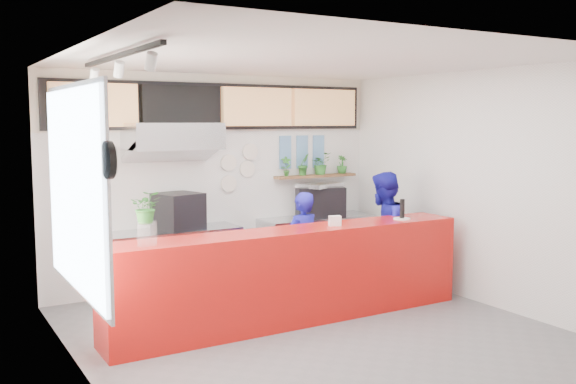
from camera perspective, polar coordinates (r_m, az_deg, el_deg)
name	(u,v)px	position (r m, az deg, el deg)	size (l,w,h in m)	color
floor	(312,331)	(7.38, 2.14, -12.23)	(5.00, 5.00, 0.00)	slate
ceiling	(313,60)	(7.03, 2.24, 11.64)	(5.00, 5.00, 0.00)	silver
wall_back	(218,180)	(9.24, -6.21, 1.04)	(5.00, 5.00, 0.00)	white
wall_left	(79,216)	(6.09, -18.06, -2.02)	(5.00, 5.00, 0.00)	white
wall_right	(475,187)	(8.65, 16.27, 0.45)	(5.00, 5.00, 0.00)	white
service_counter	(294,276)	(7.55, 0.51, -7.44)	(4.50, 0.60, 1.10)	#BA120D
cream_band	(218,103)	(9.19, -6.27, 7.87)	(5.00, 0.02, 0.80)	beige
prep_bench	(174,262)	(8.83, -10.09, -6.18)	(1.80, 0.60, 0.90)	#B2B5BA
panini_oven	(178,211)	(8.73, -9.73, -1.69)	(0.54, 0.54, 0.49)	black
extraction_hood	(173,136)	(8.57, -10.19, 4.91)	(1.20, 0.70, 0.35)	#B2B5BA
hood_lip	(173,151)	(8.58, -10.16, 3.58)	(1.20, 0.70, 0.08)	#B2B5BA
right_bench	(317,246)	(9.84, 2.60, -4.78)	(1.80, 0.60, 0.90)	#B2B5BA
espresso_machine	(320,201)	(9.76, 2.86, -0.84)	(0.71, 0.51, 0.46)	black
espresso_tray	(320,185)	(9.73, 2.86, 0.63)	(0.66, 0.46, 0.06)	silver
herb_shelf	(316,176)	(9.92, 2.48, 1.43)	(1.40, 0.18, 0.04)	brown
menu_board_far_left	(94,105)	(8.51, -16.84, 7.42)	(1.10, 0.10, 0.55)	tan
menu_board_mid_left	(181,106)	(8.86, -9.48, 7.56)	(1.10, 0.10, 0.55)	black
menu_board_mid_right	(257,107)	(9.34, -2.77, 7.57)	(1.10, 0.10, 0.55)	tan
menu_board_far_right	(324,108)	(9.94, 3.21, 7.50)	(1.10, 0.10, 0.55)	tan
soffit	(219,106)	(9.16, -6.19, 7.57)	(4.80, 0.04, 0.65)	black
window_pane	(75,190)	(6.36, -18.44, 0.14)	(0.04, 2.20, 1.90)	silver
window_frame	(77,190)	(6.36, -18.27, 0.15)	(0.03, 2.30, 2.00)	#B2B5BA
wall_clock_rim	(109,160)	(5.17, -15.67, 2.75)	(0.30, 0.30, 0.05)	black
wall_clock_face	(112,160)	(5.18, -15.35, 2.77)	(0.26, 0.26, 0.02)	white
track_rail	(119,56)	(6.15, -14.82, 11.63)	(0.05, 2.40, 0.04)	black
dec_plate_a	(229,163)	(9.25, -5.31, 2.61)	(0.24, 0.24, 0.03)	silver
dec_plate_b	(247,169)	(9.39, -3.64, 2.07)	(0.24, 0.24, 0.03)	silver
dec_plate_c	(229,183)	(9.28, -5.29, 0.76)	(0.24, 0.24, 0.03)	silver
dec_plate_d	(250,152)	(9.40, -3.38, 3.60)	(0.24, 0.24, 0.03)	silver
photo_frame_a	(285,144)	(9.69, -0.25, 4.29)	(0.20, 0.02, 0.25)	#598CBF
photo_frame_b	(302,144)	(9.85, 1.27, 4.32)	(0.20, 0.02, 0.25)	#598CBF
photo_frame_c	(319,143)	(10.01, 2.73, 4.34)	(0.20, 0.02, 0.25)	#598CBF
photo_frame_d	(285,161)	(9.70, -0.25, 2.81)	(0.20, 0.02, 0.25)	#598CBF
photo_frame_e	(302,160)	(9.86, 1.26, 2.86)	(0.20, 0.02, 0.25)	#598CBF
photo_frame_f	(318,159)	(10.02, 2.72, 2.92)	(0.20, 0.02, 0.25)	#598CBF
staff_center	(302,247)	(8.32, 1.25, -4.95)	(0.53, 0.35, 1.44)	#171698
staff_right	(383,233)	(8.81, 8.44, -3.63)	(0.81, 0.63, 1.67)	#171698
herb_a	(286,166)	(9.63, -0.17, 2.30)	(0.16, 0.11, 0.30)	#2A6E26
herb_b	(304,164)	(9.78, 1.41, 2.47)	(0.19, 0.15, 0.34)	#2A6E26
herb_c	(321,163)	(9.95, 2.92, 2.55)	(0.31, 0.27, 0.34)	#2A6E26
herb_d	(342,164)	(10.18, 4.82, 2.46)	(0.16, 0.14, 0.29)	#2A6E26
glass_vase	(147,233)	(6.64, -12.41, -3.60)	(0.20, 0.20, 0.24)	white
basil_vase	(146,207)	(6.60, -12.47, -1.32)	(0.30, 0.26, 0.34)	#2A6E26
napkin_holder	(335,221)	(7.70, 4.19, -2.57)	(0.14, 0.09, 0.12)	white
white_plate	(402,219)	(8.31, 10.10, -2.35)	(0.22, 0.22, 0.02)	white
pepper_mill	(402,209)	(8.29, 10.11, -1.47)	(0.06, 0.06, 0.24)	black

